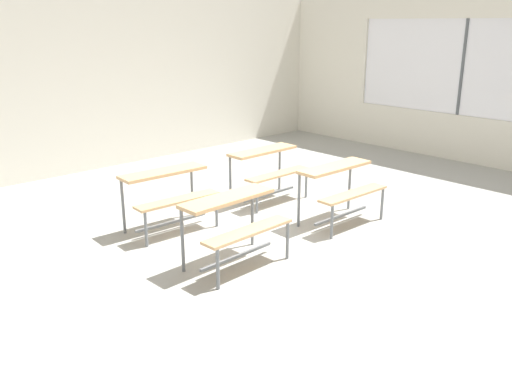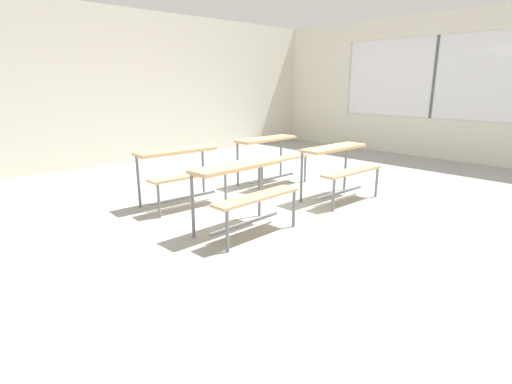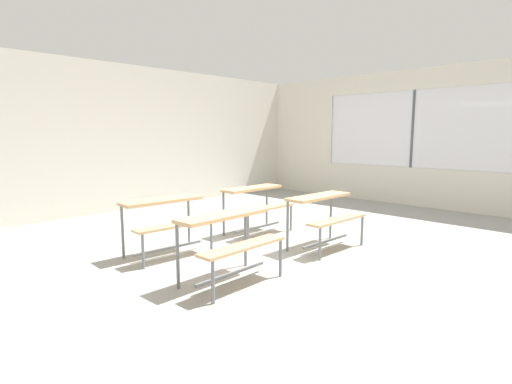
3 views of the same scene
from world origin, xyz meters
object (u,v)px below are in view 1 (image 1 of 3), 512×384
desk_bench_r0c1 (341,181)px  desk_bench_r1c0 (168,186)px  desk_bench_r1c1 (268,163)px  desk_bench_r0c0 (235,215)px

desk_bench_r0c1 → desk_bench_r1c0: (-1.74, 1.29, 0.00)m
desk_bench_r1c0 → desk_bench_r0c1: bearing=-33.6°
desk_bench_r1c1 → desk_bench_r0c0: bearing=-143.6°
desk_bench_r0c1 → desk_bench_r1c1: same height
desk_bench_r0c1 → desk_bench_r1c0: size_ratio=0.99×
desk_bench_r0c0 → desk_bench_r1c1: (1.76, 1.31, 0.00)m
desk_bench_r0c0 → desk_bench_r1c0: bearing=85.4°
desk_bench_r0c1 → desk_bench_r1c1: (-0.05, 1.28, 0.00)m
desk_bench_r0c0 → desk_bench_r1c1: size_ratio=1.01×
desk_bench_r1c0 → desk_bench_r1c1: (1.69, -0.01, 0.00)m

